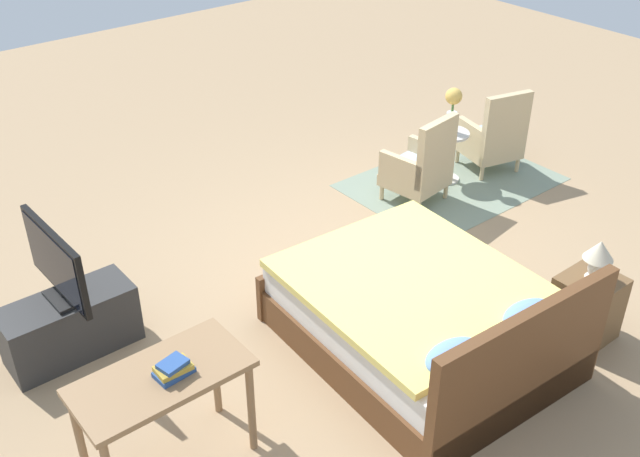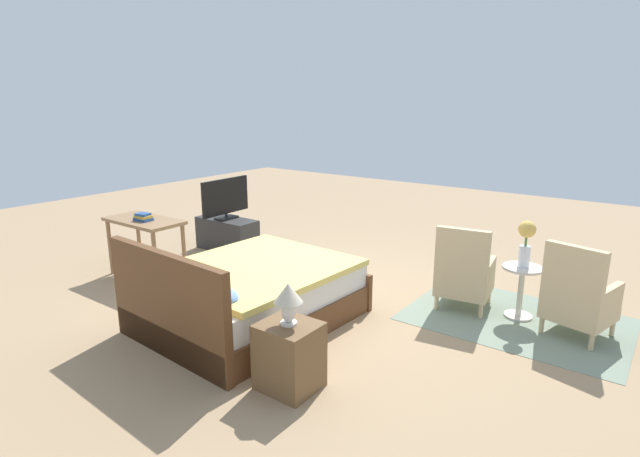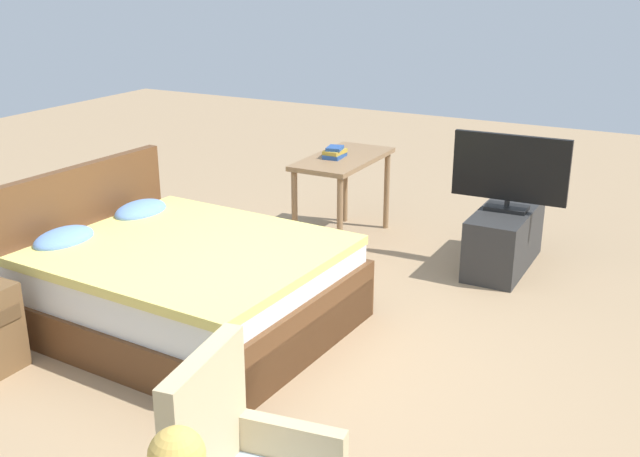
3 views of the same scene
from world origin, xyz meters
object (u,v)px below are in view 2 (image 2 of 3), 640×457
(flower_vase, at_px, (526,239))
(vanity_desk, at_px, (145,228))
(armchair_by_window_right, at_px, (464,275))
(tv_flatscreen, at_px, (225,198))
(table_lamp, at_px, (288,298))
(armchair_by_window_left, at_px, (578,299))
(side_table, at_px, (521,286))
(tv_stand, at_px, (227,234))
(book_stack, at_px, (143,217))
(nightstand, at_px, (289,356))
(bed, at_px, (248,295))

(flower_vase, bearing_deg, vanity_desk, 20.32)
(armchair_by_window_right, bearing_deg, tv_flatscreen, -0.26)
(flower_vase, relative_size, table_lamp, 1.45)
(armchair_by_window_left, xyz_separation_m, side_table, (0.55, -0.14, -0.04))
(armchair_by_window_left, xyz_separation_m, tv_stand, (4.73, -0.02, -0.14))
(vanity_desk, bearing_deg, flower_vase, -159.68)
(side_table, xyz_separation_m, table_lamp, (1.07, 2.41, 0.41))
(book_stack, bearing_deg, flower_vase, -158.81)
(armchair_by_window_left, distance_m, vanity_desk, 4.90)
(nightstand, distance_m, book_stack, 3.16)
(flower_vase, height_order, tv_flatscreen, tv_flatscreen)
(bed, height_order, book_stack, bed)
(armchair_by_window_left, bearing_deg, table_lamp, 54.49)
(flower_vase, distance_m, table_lamp, 2.64)
(side_table, height_order, nightstand, side_table)
(table_lamp, bearing_deg, tv_stand, -36.32)
(bed, xyz_separation_m, side_table, (-2.16, -1.76, 0.05))
(side_table, xyz_separation_m, tv_flatscreen, (4.18, 0.12, 0.44))
(armchair_by_window_right, bearing_deg, flower_vase, -165.85)
(armchair_by_window_right, height_order, side_table, armchair_by_window_right)
(tv_flatscreen, bearing_deg, table_lamp, 143.70)
(flower_vase, relative_size, tv_flatscreen, 0.54)
(armchair_by_window_left, distance_m, tv_stand, 4.73)
(nightstand, xyz_separation_m, vanity_desk, (3.07, -0.87, 0.37))
(flower_vase, distance_m, nightstand, 2.70)
(armchair_by_window_left, bearing_deg, book_stack, 17.33)
(vanity_desk, bearing_deg, book_stack, 143.37)
(armchair_by_window_right, relative_size, vanity_desk, 0.88)
(side_table, height_order, flower_vase, flower_vase)
(bed, bearing_deg, armchair_by_window_right, -134.80)
(armchair_by_window_right, distance_m, nightstand, 2.33)
(armchair_by_window_right, xyz_separation_m, flower_vase, (-0.55, -0.14, 0.46))
(flower_vase, xyz_separation_m, table_lamp, (1.07, 2.41, -0.09))
(tv_stand, bearing_deg, book_stack, 94.15)
(table_lamp, bearing_deg, book_stack, -15.41)
(armchair_by_window_left, relative_size, armchair_by_window_right, 1.00)
(tv_stand, bearing_deg, bed, 141.10)
(bed, xyz_separation_m, nightstand, (-1.09, 0.65, -0.03))
(side_table, bearing_deg, armchair_by_window_left, 165.82)
(book_stack, bearing_deg, bed, 174.77)
(flower_vase, height_order, vanity_desk, flower_vase)
(side_table, height_order, tv_stand, side_table)
(armchair_by_window_left, xyz_separation_m, table_lamp, (1.62, 2.27, 0.37))
(vanity_desk, distance_m, book_stack, 0.17)
(vanity_desk, bearing_deg, side_table, -159.68)
(flower_vase, distance_m, book_stack, 4.37)
(vanity_desk, bearing_deg, tv_flatscreen, -88.21)
(flower_vase, bearing_deg, bed, 39.13)
(armchair_by_window_left, bearing_deg, vanity_desk, 16.57)
(vanity_desk, bearing_deg, armchair_by_window_left, -163.43)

